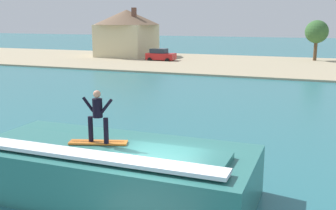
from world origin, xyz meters
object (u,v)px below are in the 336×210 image
(surfboard, at_px, (98,142))
(car_near_shore, at_px, (160,55))
(wave_crest, at_px, (113,170))
(house_with_chimney, at_px, (127,31))
(tree_tall_bare, at_px, (317,32))
(surfer, at_px, (98,114))

(surfboard, bearing_deg, car_near_shore, 109.47)
(wave_crest, xyz_separation_m, surfboard, (-0.33, -0.31, 1.04))
(surfboard, height_order, house_with_chimney, house_with_chimney)
(tree_tall_bare, bearing_deg, house_with_chimney, -173.69)
(house_with_chimney, bearing_deg, surfboard, -64.28)
(surfboard, relative_size, house_with_chimney, 0.19)
(surfboard, bearing_deg, house_with_chimney, 115.72)
(wave_crest, relative_size, surfboard, 4.87)
(wave_crest, distance_m, tree_tall_bare, 49.48)
(house_with_chimney, bearing_deg, wave_crest, -63.79)
(wave_crest, xyz_separation_m, house_with_chimney, (-22.62, 45.97, 3.26))
(house_with_chimney, height_order, tree_tall_bare, house_with_chimney)
(house_with_chimney, bearing_deg, tree_tall_bare, 6.31)
(surfboard, height_order, tree_tall_bare, tree_tall_bare)
(surfboard, bearing_deg, surfer, -49.88)
(wave_crest, xyz_separation_m, tree_tall_bare, (5.44, 49.07, 3.27))
(wave_crest, bearing_deg, tree_tall_bare, 83.68)
(surfer, relative_size, house_with_chimney, 0.17)
(house_with_chimney, xyz_separation_m, tree_tall_bare, (28.06, 3.10, 0.02))
(surfer, height_order, tree_tall_bare, tree_tall_bare)
(wave_crest, relative_size, surfer, 5.50)
(wave_crest, bearing_deg, house_with_chimney, 116.21)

